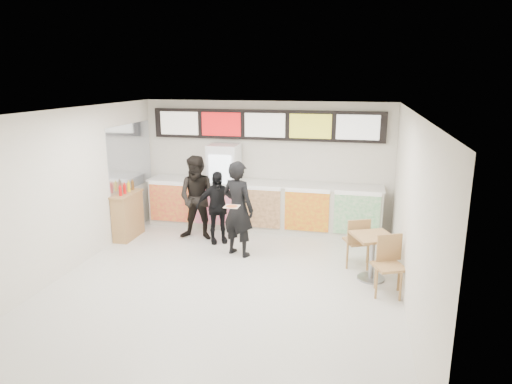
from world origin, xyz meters
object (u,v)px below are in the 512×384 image
(condiment_ledge, at_px, (128,215))
(service_counter, at_px, (262,206))
(customer_mid, at_px, (217,207))
(customer_main, at_px, (238,209))
(cafe_table, at_px, (373,249))
(customer_left, at_px, (198,198))
(drinks_fridge, at_px, (224,186))

(condiment_ledge, bearing_deg, service_counter, 24.12)
(customer_mid, distance_m, condiment_ledge, 2.07)
(customer_main, relative_size, cafe_table, 1.12)
(service_counter, distance_m, cafe_table, 3.41)
(customer_main, relative_size, customer_mid, 1.22)
(service_counter, bearing_deg, condiment_ledge, -155.88)
(customer_mid, relative_size, cafe_table, 0.92)
(customer_main, xyz_separation_m, customer_mid, (-0.64, 0.61, -0.18))
(service_counter, bearing_deg, customer_left, -141.34)
(customer_mid, relative_size, condiment_ledge, 1.29)
(cafe_table, xyz_separation_m, condiment_ledge, (-5.32, 1.06, -0.05))
(service_counter, xyz_separation_m, drinks_fridge, (-0.93, 0.02, 0.43))
(customer_main, distance_m, cafe_table, 2.73)
(condiment_ledge, bearing_deg, drinks_fridge, 34.15)
(customer_left, relative_size, cafe_table, 1.09)
(customer_left, xyz_separation_m, condiment_ledge, (-1.59, -0.28, -0.41))
(drinks_fridge, xyz_separation_m, customer_main, (0.80, -1.72, -0.03))
(service_counter, height_order, condiment_ledge, condiment_ledge)
(drinks_fridge, xyz_separation_m, customer_left, (-0.30, -1.00, -0.06))
(drinks_fridge, bearing_deg, condiment_ledge, -145.85)
(customer_mid, bearing_deg, drinks_fridge, 70.66)
(service_counter, height_order, cafe_table, service_counter)
(customer_left, height_order, cafe_table, customer_left)
(service_counter, xyz_separation_m, cafe_table, (2.50, -2.32, 0.01))
(drinks_fridge, distance_m, condiment_ledge, 2.33)
(drinks_fridge, height_order, condiment_ledge, drinks_fridge)
(service_counter, bearing_deg, cafe_table, -42.87)
(customer_left, bearing_deg, customer_main, -35.14)
(drinks_fridge, distance_m, customer_mid, 1.15)
(cafe_table, bearing_deg, drinks_fridge, 121.56)
(drinks_fridge, relative_size, customer_left, 1.06)
(customer_main, bearing_deg, service_counter, -73.03)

